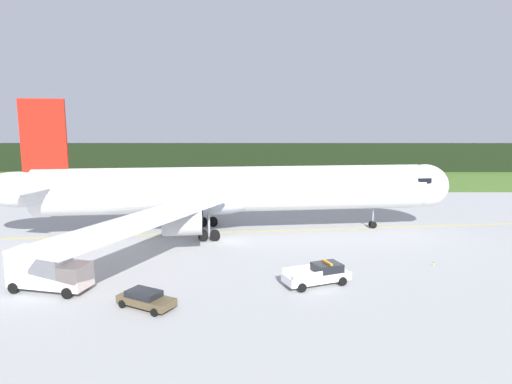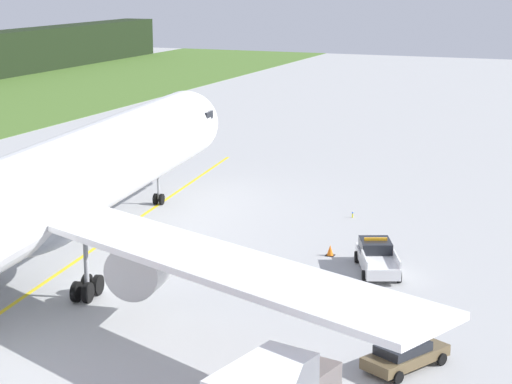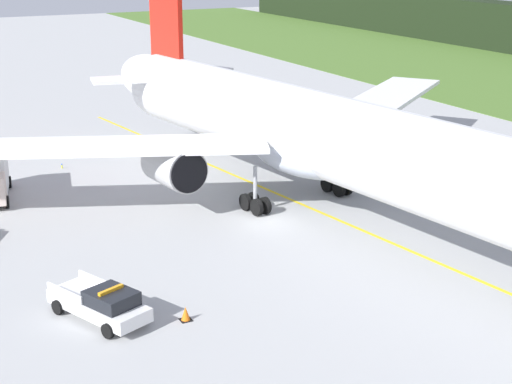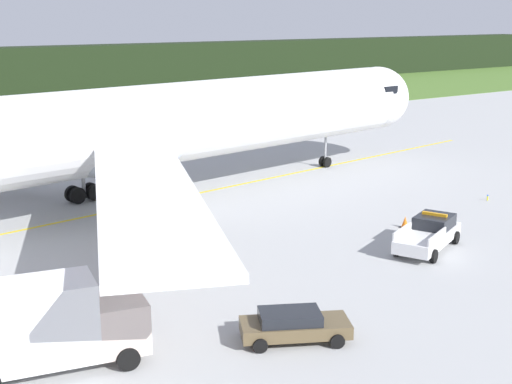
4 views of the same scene
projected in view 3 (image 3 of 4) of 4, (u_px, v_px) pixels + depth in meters
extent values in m
plane|color=#A1A2A3|center=(269.00, 221.00, 53.25)|extent=(320.00, 320.00, 0.00)
cube|color=yellow|center=(327.00, 215.00, 54.32)|extent=(76.44, 10.24, 0.01)
cylinder|color=silver|center=(329.00, 137.00, 52.63)|extent=(48.49, 11.86, 5.69)
ellipsoid|color=silver|center=(151.00, 78.00, 72.71)|extent=(9.58, 5.41, 4.27)
ellipsoid|color=#B2B9C6|center=(307.00, 152.00, 54.99)|extent=(11.03, 7.26, 3.13)
cube|color=silver|center=(379.00, 102.00, 67.58)|extent=(18.70, 22.49, 0.35)
cylinder|color=#B3B3B3|center=(360.00, 133.00, 62.77)|extent=(4.48, 3.47, 2.96)
cylinder|color=black|center=(378.00, 138.00, 61.11)|extent=(0.47, 2.71, 2.72)
cube|color=silver|center=(85.00, 147.00, 53.00)|extent=(13.78, 24.61, 0.35)
cylinder|color=#B3B3B3|center=(174.00, 166.00, 53.62)|extent=(4.48, 3.47, 2.96)
cylinder|color=black|center=(189.00, 173.00, 51.96)|extent=(0.47, 2.71, 2.72)
cube|color=red|center=(166.00, 18.00, 68.42)|extent=(5.19, 1.11, 9.91)
cube|color=silver|center=(198.00, 72.00, 72.24)|extent=(5.56, 7.20, 0.28)
cube|color=silver|center=(130.00, 79.00, 68.50)|extent=(4.20, 6.97, 0.28)
cylinder|color=gray|center=(337.00, 168.00, 58.40)|extent=(0.28, 0.28, 2.72)
cylinder|color=black|center=(339.00, 189.00, 58.07)|extent=(1.23, 0.45, 1.20)
cylinder|color=black|center=(346.00, 187.00, 58.45)|extent=(1.23, 0.45, 1.20)
cylinder|color=black|center=(327.00, 184.00, 59.17)|extent=(1.23, 0.45, 1.20)
cylinder|color=black|center=(334.00, 183.00, 59.55)|extent=(1.23, 0.45, 1.20)
cylinder|color=gray|center=(255.00, 185.00, 54.40)|extent=(0.28, 0.28, 2.72)
cylinder|color=black|center=(265.00, 205.00, 54.45)|extent=(1.23, 0.45, 1.20)
cylinder|color=black|center=(257.00, 207.00, 54.07)|extent=(1.23, 0.45, 1.20)
cylinder|color=black|center=(254.00, 200.00, 55.55)|extent=(1.23, 0.45, 1.20)
cylinder|color=black|center=(245.00, 202.00, 55.17)|extent=(1.23, 0.45, 1.20)
cube|color=silver|center=(99.00, 305.00, 39.31)|extent=(6.14, 4.13, 0.70)
cube|color=black|center=(111.00, 298.00, 38.45)|extent=(2.87, 2.65, 0.70)
cube|color=silver|center=(96.00, 281.00, 40.71)|extent=(2.60, 1.15, 0.45)
cube|color=silver|center=(64.00, 293.00, 39.27)|extent=(2.60, 1.15, 0.45)
cube|color=orange|center=(111.00, 290.00, 38.32)|extent=(0.74, 1.42, 0.16)
cylinder|color=black|center=(141.00, 315.00, 38.97)|extent=(0.79, 0.51, 0.76)
cylinder|color=black|center=(108.00, 331.00, 37.44)|extent=(0.79, 0.51, 0.76)
cylinder|color=black|center=(91.00, 293.00, 41.40)|extent=(0.79, 0.51, 0.76)
cylinder|color=black|center=(58.00, 307.00, 39.86)|extent=(0.79, 0.51, 0.76)
cylinder|color=black|center=(7.00, 202.00, 55.67)|extent=(0.93, 0.45, 0.90)
cylinder|color=black|center=(9.00, 182.00, 60.26)|extent=(0.93, 0.45, 0.90)
cube|color=black|center=(186.00, 320.00, 39.31)|extent=(0.58, 0.58, 0.03)
cone|color=orange|center=(186.00, 313.00, 39.20)|extent=(0.45, 0.45, 0.70)
cylinder|color=yellow|center=(62.00, 167.00, 65.43)|extent=(0.10, 0.10, 0.30)
sphere|color=blue|center=(62.00, 164.00, 65.37)|extent=(0.12, 0.12, 0.12)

